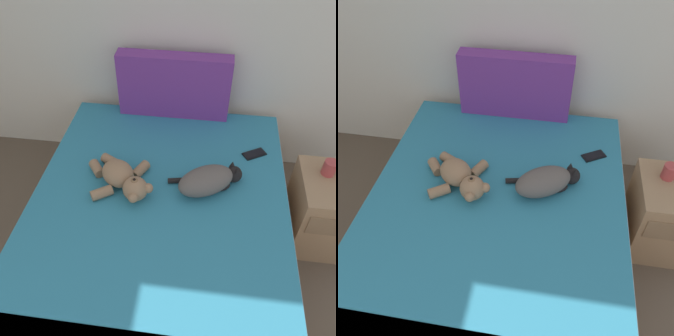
% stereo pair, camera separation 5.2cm
% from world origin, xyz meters
% --- Properties ---
extents(bed, '(1.53, 2.00, 0.52)m').
position_xyz_m(bed, '(1.89, 3.29, 0.26)').
color(bed, '#9E7A56').
rests_on(bed, ground_plane).
extents(patterned_cushion, '(0.78, 0.12, 0.46)m').
position_xyz_m(patterned_cushion, '(1.87, 4.20, 0.75)').
color(patterned_cushion, '#72338C').
rests_on(patterned_cushion, bed).
extents(cat, '(0.44, 0.34, 0.15)m').
position_xyz_m(cat, '(2.16, 3.47, 0.59)').
color(cat, '#59514C').
rests_on(cat, bed).
extents(teddy_bear, '(0.44, 0.40, 0.15)m').
position_xyz_m(teddy_bear, '(1.66, 3.43, 0.58)').
color(teddy_bear, '#937051').
rests_on(teddy_bear, bed).
extents(cell_phone, '(0.16, 0.14, 0.01)m').
position_xyz_m(cell_phone, '(2.44, 3.81, 0.52)').
color(cell_phone, black).
rests_on(cell_phone, bed).
extents(nightstand, '(0.44, 0.47, 0.53)m').
position_xyz_m(nightstand, '(2.94, 3.61, 0.27)').
color(nightstand, '#9E7A56').
rests_on(nightstand, ground_plane).
extents(mug, '(0.12, 0.08, 0.09)m').
position_xyz_m(mug, '(2.88, 3.68, 0.58)').
color(mug, '#B23F3F').
rests_on(mug, nightstand).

